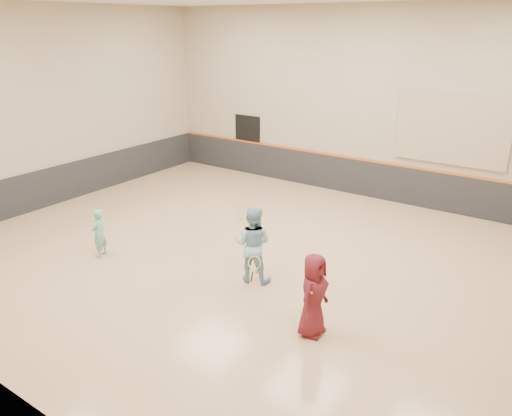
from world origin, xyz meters
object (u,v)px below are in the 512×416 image
Objects in this scene: girl at (99,233)px; young_man at (313,295)px; instructor at (253,244)px; spare_racket at (250,228)px.

young_man reaches higher than girl.
instructor reaches higher than young_man.
instructor is at bearing -53.30° from spare_racket.
instructor is (3.77, 1.14, 0.26)m from girl.
young_man is 5.21m from spare_racket.
instructor is 1.09× the size of young_man.
instructor reaches higher than girl.
girl is 0.70× the size of instructor.
girl is at bearing -119.67° from spare_racket.
young_man reaches higher than spare_racket.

